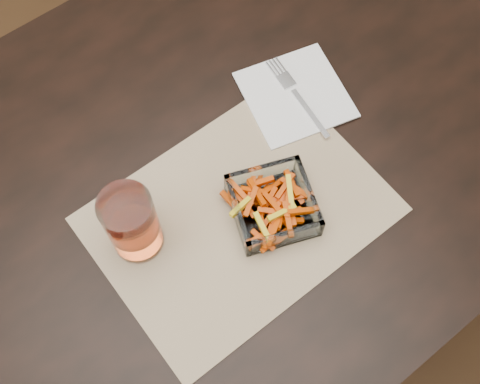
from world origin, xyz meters
The scene contains 6 objects.
dining_table centered at (0.00, 0.00, 0.66)m, with size 1.60×0.90×0.75m.
placemat centered at (0.02, -0.10, 0.75)m, with size 0.45×0.33×0.00m, color tan.
glass_bowl centered at (0.06, -0.13, 0.77)m, with size 0.16×0.16×0.05m.
tumbler centered at (-0.14, -0.04, 0.82)m, with size 0.08×0.08×0.14m.
napkin centered at (0.23, 0.02, 0.76)m, with size 0.17×0.17×0.00m, color white.
fork centered at (0.23, 0.01, 0.76)m, with size 0.04×0.19×0.00m.
Camera 1 is at (-0.21, -0.40, 1.64)m, focal length 45.00 mm.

